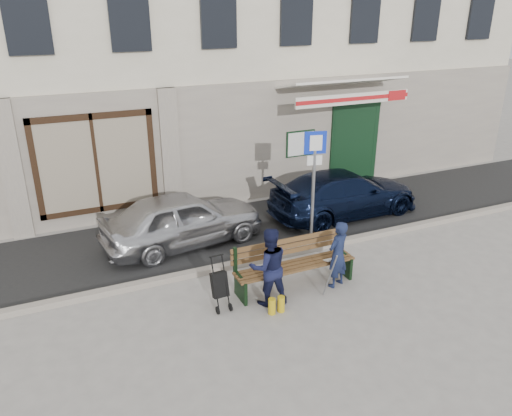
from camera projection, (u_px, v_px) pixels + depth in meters
ground at (315, 291)px, 9.45m from camera, size 80.00×80.00×0.00m
asphalt_lane at (250, 229)px, 12.07m from camera, size 60.00×3.20×0.01m
curb at (280, 255)px, 10.70m from camera, size 60.00×0.18×0.12m
building at (178, 7)px, 14.71m from camera, size 20.00×8.27×10.00m
car_silver at (183, 219)px, 11.10m from camera, size 3.77×1.93×1.23m
car_navy at (344, 193)px, 12.71m from camera, size 4.05×1.77×1.16m
parking_sign at (314, 171)px, 10.68m from camera, size 0.48×0.14×2.60m
bench at (293, 265)px, 9.45m from camera, size 2.40×1.17×0.98m
man at (338, 254)px, 9.41m from camera, size 0.57×0.48×1.34m
woman at (269, 267)px, 8.83m from camera, size 0.78×0.65×1.47m
stroller at (220, 286)px, 8.81m from camera, size 0.29×0.41×0.98m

